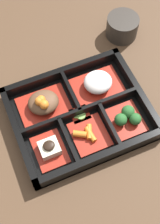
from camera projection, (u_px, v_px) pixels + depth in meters
The scene contains 10 objects.
ground_plane at pixel (80, 117), 0.74m from camera, with size 3.00×3.00×0.00m, color #4C3523.
bento_base at pixel (80, 116), 0.73m from camera, with size 0.31×0.25×0.01m.
bento_rim at pixel (80, 114), 0.72m from camera, with size 0.31×0.25×0.04m.
bowl_stew at pixel (43, 103), 0.72m from camera, with size 0.12×0.09×0.05m.
bowl_rice at pixel (98, 83), 0.75m from camera, with size 0.12×0.09×0.04m.
bowl_tofu at pixel (50, 149), 0.68m from camera, with size 0.07×0.09×0.03m.
bowl_carrots at pixel (88, 134), 0.70m from camera, with size 0.08×0.09×0.02m.
bowl_greens at pixel (127, 118), 0.71m from camera, with size 0.07×0.09×0.04m.
bowl_pickles at pixel (80, 115), 0.72m from camera, with size 0.04×0.04×0.01m.
tea_cup at pixel (122, 26), 0.83m from camera, with size 0.08×0.08×0.06m.
Camera 1 is at (-0.13, -0.31, 0.66)m, focal length 50.00 mm.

